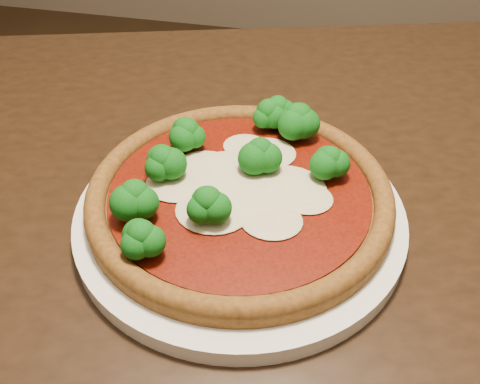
# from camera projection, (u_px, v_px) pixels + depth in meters

# --- Properties ---
(dining_table) EXTENTS (1.54, 1.23, 0.75)m
(dining_table) POSITION_uv_depth(u_px,v_px,m) (271.00, 266.00, 0.61)
(dining_table) COLOR black
(dining_table) RESTS_ON floor
(plate) EXTENTS (0.33, 0.33, 0.02)m
(plate) POSITION_uv_depth(u_px,v_px,m) (240.00, 215.00, 0.54)
(plate) COLOR white
(plate) RESTS_ON dining_table
(pizza) EXTENTS (0.30, 0.30, 0.06)m
(pizza) POSITION_uv_depth(u_px,v_px,m) (239.00, 183.00, 0.53)
(pizza) COLOR brown
(pizza) RESTS_ON plate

